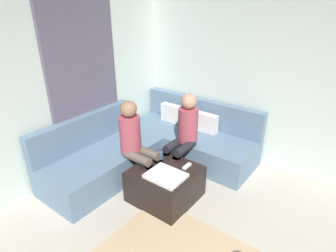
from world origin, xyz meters
name	(u,v)px	position (x,y,z in m)	size (l,w,h in m)	color
wall_back	(335,88)	(0.00, 2.94, 1.35)	(6.00, 0.12, 2.70)	silver
curtain_panel	(85,86)	(-2.84, 1.30, 1.25)	(0.06, 1.10, 2.50)	#595166
sectional_couch	(154,147)	(-2.08, 1.88, 0.28)	(2.10, 2.55, 0.87)	slate
ottoman	(165,184)	(-1.43, 1.31, 0.21)	(0.76, 0.76, 0.42)	black
folded_blanket	(166,176)	(-1.33, 1.19, 0.44)	(0.44, 0.36, 0.04)	white
coffee_mug	(160,155)	(-1.65, 1.49, 0.47)	(0.08, 0.08, 0.10)	#334C72
game_remote	(187,166)	(-1.25, 1.53, 0.43)	(0.05, 0.15, 0.02)	white
person_on_couch_back	(184,132)	(-1.58, 1.93, 0.66)	(0.30, 0.60, 1.20)	black
person_on_couch_side	(136,141)	(-1.93, 1.33, 0.66)	(0.60, 0.30, 1.20)	brown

